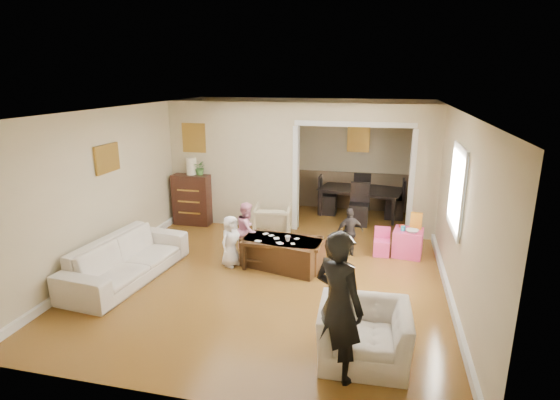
% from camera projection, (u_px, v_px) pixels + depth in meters
% --- Properties ---
extents(floor, '(7.00, 7.00, 0.00)m').
position_uv_depth(floor, '(277.00, 261.00, 7.64)').
color(floor, '#906025').
rests_on(floor, ground).
extents(partition_left, '(2.75, 0.18, 2.60)m').
position_uv_depth(partition_left, '(234.00, 165.00, 9.28)').
color(partition_left, '#C8BA92').
rests_on(partition_left, ground).
extents(partition_right, '(0.55, 0.18, 2.60)m').
position_uv_depth(partition_right, '(425.00, 173.00, 8.43)').
color(partition_right, '#C8BA92').
rests_on(partition_right, ground).
extents(partition_header, '(2.22, 0.18, 0.35)m').
position_uv_depth(partition_header, '(355.00, 112.00, 8.43)').
color(partition_header, '#C8BA92').
rests_on(partition_header, partition_right).
extents(window_pane, '(0.03, 0.95, 1.10)m').
position_uv_depth(window_pane, '(458.00, 189.00, 6.25)').
color(window_pane, white).
rests_on(window_pane, ground).
extents(framed_art_partition, '(0.45, 0.03, 0.55)m').
position_uv_depth(framed_art_partition, '(194.00, 138.00, 9.22)').
color(framed_art_partition, brown).
rests_on(framed_art_partition, partition_left).
extents(framed_art_sofa_wall, '(0.03, 0.55, 0.40)m').
position_uv_depth(framed_art_sofa_wall, '(107.00, 158.00, 7.19)').
color(framed_art_sofa_wall, brown).
extents(framed_art_alcove, '(0.45, 0.03, 0.55)m').
position_uv_depth(framed_art_alcove, '(359.00, 139.00, 10.16)').
color(framed_art_alcove, brown).
extents(sofa, '(1.10, 2.33, 0.66)m').
position_uv_depth(sofa, '(127.00, 259.00, 6.92)').
color(sofa, white).
rests_on(sofa, ground).
extents(armchair_back, '(0.79, 0.80, 0.65)m').
position_uv_depth(armchair_back, '(273.00, 222.00, 8.68)').
color(armchair_back, tan).
rests_on(armchair_back, ground).
extents(armchair_front, '(1.03, 0.91, 0.65)m').
position_uv_depth(armchair_front, '(364.00, 334.00, 4.92)').
color(armchair_front, white).
rests_on(armchair_front, ground).
extents(dresser, '(0.79, 0.44, 1.08)m').
position_uv_depth(dresser, '(193.00, 199.00, 9.50)').
color(dresser, '#361810').
rests_on(dresser, ground).
extents(table_lamp, '(0.22, 0.22, 0.36)m').
position_uv_depth(table_lamp, '(191.00, 166.00, 9.30)').
color(table_lamp, '#F2E9C5').
rests_on(table_lamp, dresser).
extents(potted_plant, '(0.28, 0.24, 0.31)m').
position_uv_depth(potted_plant, '(200.00, 168.00, 9.27)').
color(potted_plant, '#3F6F31').
rests_on(potted_plant, dresser).
extents(coffee_table, '(1.41, 0.94, 0.49)m').
position_uv_depth(coffee_table, '(282.00, 253.00, 7.37)').
color(coffee_table, '#3D2313').
rests_on(coffee_table, ground).
extents(coffee_cup, '(0.12, 0.12, 0.09)m').
position_uv_depth(coffee_cup, '(288.00, 238.00, 7.22)').
color(coffee_cup, silver).
rests_on(coffee_cup, coffee_table).
extents(play_table, '(0.56, 0.56, 0.47)m').
position_uv_depth(play_table, '(408.00, 243.00, 7.85)').
color(play_table, '#EE3E84').
rests_on(play_table, ground).
extents(cereal_box, '(0.21, 0.10, 0.30)m').
position_uv_depth(cereal_box, '(416.00, 221.00, 7.81)').
color(cereal_box, yellow).
rests_on(cereal_box, play_table).
extents(cyan_cup, '(0.08, 0.08, 0.08)m').
position_uv_depth(cyan_cup, '(403.00, 228.00, 7.75)').
color(cyan_cup, '#27A7C7').
rests_on(cyan_cup, play_table).
extents(toy_block, '(0.09, 0.08, 0.05)m').
position_uv_depth(toy_block, '(402.00, 226.00, 7.92)').
color(toy_block, red).
rests_on(toy_block, play_table).
extents(play_bowl, '(0.24, 0.24, 0.05)m').
position_uv_depth(play_bowl, '(412.00, 231.00, 7.65)').
color(play_bowl, white).
rests_on(play_bowl, play_table).
extents(dining_table, '(1.97, 1.34, 0.64)m').
position_uv_depth(dining_table, '(360.00, 202.00, 10.06)').
color(dining_table, black).
rests_on(dining_table, ground).
extents(adult_person, '(0.72, 0.66, 1.65)m').
position_uv_depth(adult_person, '(338.00, 306.00, 4.53)').
color(adult_person, black).
rests_on(adult_person, ground).
extents(child_kneel_a, '(0.43, 0.50, 0.87)m').
position_uv_depth(child_kneel_a, '(231.00, 241.00, 7.37)').
color(child_kneel_a, white).
rests_on(child_kneel_a, ground).
extents(child_kneel_b, '(0.42, 0.52, 0.99)m').
position_uv_depth(child_kneel_b, '(247.00, 230.00, 7.74)').
color(child_kneel_b, pink).
rests_on(child_kneel_b, ground).
extents(child_toddler, '(0.55, 0.42, 0.87)m').
position_uv_depth(child_toddler, '(350.00, 232.00, 7.79)').
color(child_toddler, black).
rests_on(child_toddler, ground).
extents(craft_papers, '(0.70, 0.50, 0.00)m').
position_uv_depth(craft_papers, '(276.00, 239.00, 7.31)').
color(craft_papers, white).
rests_on(craft_papers, coffee_table).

